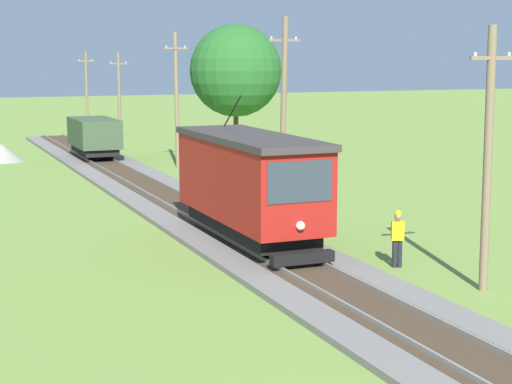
% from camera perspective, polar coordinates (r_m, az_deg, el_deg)
% --- Properties ---
extents(red_tram, '(2.60, 8.54, 4.79)m').
position_cam_1_polar(red_tram, '(28.83, -0.42, 0.63)').
color(red_tram, maroon).
rests_on(red_tram, rail_right).
extents(freight_car, '(2.40, 5.20, 2.31)m').
position_cam_1_polar(freight_car, '(53.46, -10.78, 3.70)').
color(freight_car, '#384C33').
rests_on(freight_car, rail_right).
extents(utility_pole_near_tram, '(1.40, 0.30, 7.26)m').
position_cam_1_polar(utility_pole_near_tram, '(23.95, 15.26, 2.28)').
color(utility_pole_near_tram, '#7A664C').
rests_on(utility_pole_near_tram, ground).
extents(utility_pole_mid, '(1.40, 0.60, 8.04)m').
position_cam_1_polar(utility_pole_mid, '(35.61, 1.84, 5.36)').
color(utility_pole_mid, '#7A664C').
rests_on(utility_pole_mid, ground).
extents(utility_pole_far, '(1.40, 0.48, 7.81)m').
position_cam_1_polar(utility_pole_far, '(49.81, -5.35, 6.26)').
color(utility_pole_far, '#7A664C').
rests_on(utility_pole_far, ground).
extents(utility_pole_distant, '(1.40, 0.26, 6.68)m').
position_cam_1_polar(utility_pole_distant, '(63.66, -9.15, 6.29)').
color(utility_pole_distant, '#7A664C').
rests_on(utility_pole_distant, ground).
extents(utility_pole_horizon, '(1.40, 0.53, 6.83)m').
position_cam_1_polar(utility_pole_horizon, '(75.55, -11.28, 6.71)').
color(utility_pole_horizon, '#7A664C').
rests_on(utility_pole_horizon, ground).
extents(gravel_pile, '(2.77, 2.77, 1.06)m').
position_cam_1_polar(gravel_pile, '(54.79, -16.65, 2.53)').
color(gravel_pile, gray).
rests_on(gravel_pile, ground).
extents(track_worker, '(0.44, 0.37, 1.78)m').
position_cam_1_polar(track_worker, '(26.45, 9.46, -2.92)').
color(track_worker, black).
rests_on(track_worker, ground).
extents(tree_left_far, '(5.83, 5.83, 8.44)m').
position_cam_1_polar(tree_left_far, '(54.24, -1.36, 8.13)').
color(tree_left_far, '#4C3823').
rests_on(tree_left_far, ground).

